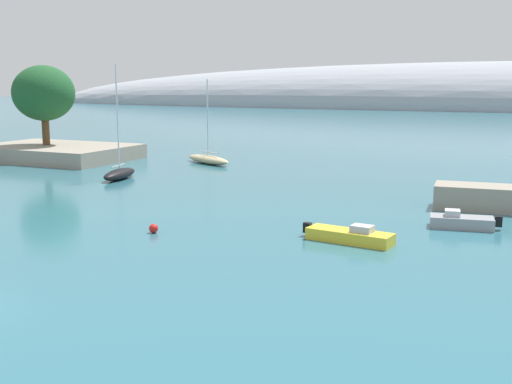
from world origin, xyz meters
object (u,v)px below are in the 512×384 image
Objects in this scene: motorboat_grey_foreground at (462,222)px; mooring_buoy_red at (154,228)px; tree_clump_shore at (44,93)px; sailboat_sand_mid_mooring at (208,159)px; motorboat_yellow_alongside_breakwater at (350,236)px; sailboat_black_near_shore at (120,173)px.

motorboat_grey_foreground is 7.86× the size of mooring_buoy_red.
mooring_buoy_red is at bearing -38.57° from tree_clump_shore.
sailboat_sand_mid_mooring is 16.75× the size of mooring_buoy_red.
motorboat_yellow_alongside_breakwater is at bearing 13.95° from mooring_buoy_red.
sailboat_sand_mid_mooring reaches higher than mooring_buoy_red.
mooring_buoy_red is at bearing -158.45° from motorboat_yellow_alongside_breakwater.
tree_clump_shore is 0.87× the size of sailboat_black_near_shore.
motorboat_yellow_alongside_breakwater reaches higher than mooring_buoy_red.
sailboat_sand_mid_mooring is at bearing -18.34° from sailboat_black_near_shore.
tree_clump_shore is 1.00× the size of sailboat_sand_mid_mooring.
motorboat_grey_foreground is (30.19, -21.30, -0.12)m from sailboat_sand_mid_mooring.
tree_clump_shore reaches higher than motorboat_grey_foreground.
sailboat_sand_mid_mooring reaches higher than motorboat_grey_foreground.
motorboat_yellow_alongside_breakwater is at bearing 40.71° from motorboat_grey_foreground.
tree_clump_shore is 42.66m from mooring_buoy_red.
sailboat_black_near_shore is 22.64m from mooring_buoy_red.
sailboat_sand_mid_mooring is at bearing 113.32° from mooring_buoy_red.
motorboat_yellow_alongside_breakwater is (24.77, -27.72, -0.15)m from sailboat_sand_mid_mooring.
motorboat_grey_foreground is 0.80× the size of motorboat_yellow_alongside_breakwater.
motorboat_grey_foreground is at bearing -113.36° from sailboat_black_near_shore.
tree_clump_shore is 1.69× the size of motorboat_yellow_alongside_breakwater.
motorboat_yellow_alongside_breakwater is 11.94m from mooring_buoy_red.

